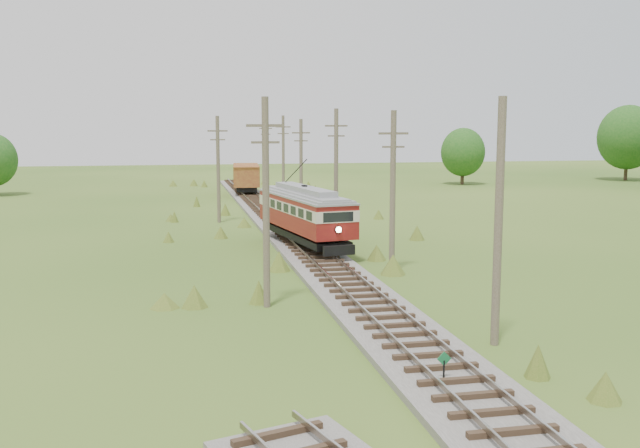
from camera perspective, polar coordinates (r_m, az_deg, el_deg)
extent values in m
plane|color=#305419|center=(21.13, 11.89, -13.92)|extent=(260.00, 260.00, 0.00)
cube|color=#605B54|center=(53.12, -2.81, -0.46)|extent=(3.60, 96.00, 0.25)
cube|color=#726659|center=(52.96, -3.58, -0.10)|extent=(0.08, 96.00, 0.17)
cube|color=#726659|center=(53.18, -2.05, -0.05)|extent=(0.08, 96.00, 0.17)
cube|color=#2D2116|center=(53.09, -2.81, -0.24)|extent=(2.40, 96.00, 0.16)
cylinder|color=black|center=(22.21, 9.87, -11.67)|extent=(0.06, 0.06, 0.80)
cube|color=#176936|center=(22.07, 9.90, -10.57)|extent=(0.45, 0.03, 0.45)
cube|color=black|center=(45.13, -1.25, -0.83)|extent=(3.85, 10.49, 0.42)
cube|color=maroon|center=(45.00, -1.25, 0.34)|extent=(4.38, 11.43, 1.02)
cube|color=beige|center=(44.89, -1.26, 1.40)|extent=(4.42, 11.49, 0.65)
cube|color=black|center=(44.89, -1.26, 1.40)|extent=(4.36, 11.00, 0.51)
cube|color=maroon|center=(44.84, -1.26, 1.99)|extent=(4.38, 11.43, 0.28)
cube|color=gray|center=(44.81, -1.26, 2.38)|extent=(4.45, 11.55, 0.35)
cube|color=gray|center=(44.79, -1.26, 2.78)|extent=(2.52, 8.45, 0.37)
sphere|color=#FFF2BF|center=(39.75, 1.50, -0.45)|extent=(0.33, 0.33, 0.33)
cylinder|color=black|center=(46.28, -1.96, 4.24)|extent=(0.76, 4.28, 1.79)
cylinder|color=black|center=(40.99, -0.18, -1.78)|extent=(0.23, 0.75, 0.74)
cylinder|color=black|center=(41.49, 1.63, -1.66)|extent=(0.23, 0.75, 0.74)
cylinder|color=black|center=(48.88, -3.69, -0.23)|extent=(0.23, 0.75, 0.74)
cylinder|color=black|center=(49.30, -2.14, -0.15)|extent=(0.23, 0.75, 0.74)
cube|color=black|center=(81.48, -5.92, 2.97)|extent=(2.83, 7.82, 0.53)
cube|color=brown|center=(81.38, -5.94, 3.90)|extent=(3.45, 8.71, 2.13)
cube|color=brown|center=(81.31, -5.95, 4.69)|extent=(3.52, 8.88, 0.13)
cylinder|color=black|center=(78.92, -6.47, 2.85)|extent=(0.20, 0.86, 0.85)
cylinder|color=black|center=(78.95, -5.31, 2.86)|extent=(0.20, 0.86, 0.85)
cylinder|color=black|center=(84.01, -6.50, 3.14)|extent=(0.20, 0.86, 0.85)
cylinder|color=black|center=(84.04, -5.41, 3.16)|extent=(0.20, 0.86, 0.85)
cone|color=gray|center=(67.27, -1.15, 1.78)|extent=(3.65, 3.65, 1.37)
cone|color=gray|center=(66.36, -0.20, 1.45)|extent=(2.05, 2.05, 0.80)
cylinder|color=brown|center=(25.71, 14.09, 0.06)|extent=(0.30, 0.30, 8.80)
cylinder|color=brown|center=(37.84, 5.84, 2.52)|extent=(0.30, 0.30, 8.60)
cube|color=brown|center=(37.68, 5.90, 7.22)|extent=(1.60, 0.12, 0.12)
cube|color=brown|center=(37.70, 5.89, 6.16)|extent=(1.20, 0.10, 0.10)
cylinder|color=brown|center=(50.32, 1.30, 4.10)|extent=(0.30, 0.30, 9.00)
cube|color=brown|center=(50.21, 1.31, 7.86)|extent=(1.60, 0.12, 0.12)
cube|color=brown|center=(50.22, 1.30, 7.06)|extent=(1.20, 0.10, 0.10)
cylinder|color=brown|center=(63.02, -1.53, 4.58)|extent=(0.30, 0.30, 8.40)
cube|color=brown|center=(62.92, -1.54, 7.30)|extent=(1.60, 0.12, 0.12)
cube|color=brown|center=(62.93, -1.53, 6.67)|extent=(1.20, 0.10, 0.10)
cylinder|color=brown|center=(75.88, -2.95, 5.31)|extent=(0.30, 0.30, 8.90)
cube|color=brown|center=(75.81, -2.97, 7.76)|extent=(1.60, 0.12, 0.12)
cube|color=brown|center=(75.82, -2.97, 7.23)|extent=(1.20, 0.10, 0.10)
cylinder|color=brown|center=(88.73, -4.35, 5.60)|extent=(0.30, 0.30, 8.70)
cube|color=brown|center=(88.66, -4.37, 7.63)|extent=(1.60, 0.12, 0.12)
cube|color=brown|center=(88.67, -4.37, 7.18)|extent=(1.20, 0.10, 0.10)
cylinder|color=brown|center=(30.37, -4.34, 1.62)|extent=(0.30, 0.30, 9.00)
cube|color=brown|center=(30.19, -4.41, 7.86)|extent=(1.60, 0.12, 0.12)
cube|color=brown|center=(30.20, -4.39, 6.53)|extent=(1.20, 0.10, 0.10)
cylinder|color=brown|center=(58.16, -8.14, 4.33)|extent=(0.30, 0.30, 8.60)
cube|color=brown|center=(58.06, -8.20, 7.38)|extent=(1.60, 0.12, 0.12)
cube|color=brown|center=(58.07, -8.19, 6.69)|extent=(1.20, 0.10, 0.10)
cylinder|color=#38281C|center=(112.19, 23.28, 4.14)|extent=(0.50, 0.50, 3.60)
ellipsoid|color=#195018|center=(112.04, 23.40, 6.39)|extent=(8.40, 8.40, 9.24)
cylinder|color=#38281C|center=(97.86, 11.31, 3.86)|extent=(0.50, 0.50, 2.52)
ellipsoid|color=#195018|center=(97.71, 11.36, 5.66)|extent=(5.88, 5.88, 6.47)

